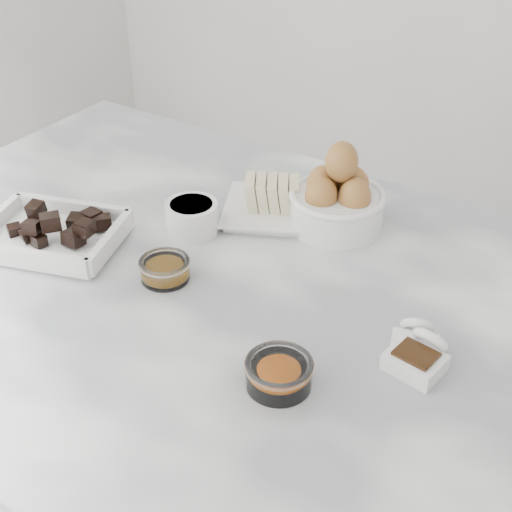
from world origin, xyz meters
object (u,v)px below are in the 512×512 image
Objects in this scene: egg_bowl at (337,200)px; sugar_ramekin at (192,216)px; chocolate_dish at (51,231)px; butter_plate at (270,201)px; salt_spoon at (415,343)px; honey_bowl at (165,269)px; vanilla_spoon at (419,356)px; zest_bowl at (279,372)px.

sugar_ramekin is at bearing -143.56° from egg_bowl.
egg_bowl is (0.32, 0.27, 0.02)m from chocolate_dish.
sugar_ramekin is at bearing -123.35° from butter_plate.
sugar_ramekin is 0.99× the size of salt_spoon.
chocolate_dish is 3.32× the size of honey_bowl.
honey_bowl is at bearing -172.85° from salt_spoon.
honey_bowl is at bearing -176.55° from vanilla_spoon.
salt_spoon reaches higher than honey_bowl.
egg_bowl is at bearing 135.90° from salt_spoon.
sugar_ramekin is at bearing 143.07° from zest_bowl.
chocolate_dish is 2.98× the size of sugar_ramekin.
egg_bowl is (0.10, 0.02, 0.02)m from butter_plate.
butter_plate is at bearing 148.17° from vanilla_spoon.
butter_plate reaches higher than honey_bowl.
butter_plate is 2.33× the size of vanilla_spoon.
sugar_ramekin reaches higher than honey_bowl.
vanilla_spoon is at bearing -31.83° from butter_plate.
chocolate_dish is at bearing -175.49° from vanilla_spoon.
butter_plate is 0.11m from egg_bowl.
chocolate_dish reaches higher than honey_bowl.
egg_bowl is 0.32m from vanilla_spoon.
chocolate_dish is 0.54m from salt_spoon.
sugar_ramekin is 1.00× the size of zest_bowl.
chocolate_dish is at bearing 170.77° from zest_bowl.
vanilla_spoon is (0.12, 0.11, -0.00)m from zest_bowl.
sugar_ramekin is 0.39m from salt_spoon.
vanilla_spoon is at bearing -13.62° from sugar_ramekin.
salt_spoon is at bearing 7.15° from honey_bowl.
salt_spoon is (0.21, -0.20, -0.03)m from egg_bowl.
chocolate_dish is 0.20m from sugar_ramekin.
butter_plate is 2.73× the size of honey_bowl.
butter_plate reaches higher than vanilla_spoon.
zest_bowl is (0.43, -0.07, -0.00)m from chocolate_dish.
sugar_ramekin is 0.54× the size of egg_bowl.
vanilla_spoon is at bearing 4.51° from chocolate_dish.
salt_spoon is at bearing 6.90° from chocolate_dish.
honey_bowl is 0.36m from vanilla_spoon.
salt_spoon is (0.39, -0.08, -0.01)m from sugar_ramekin.
honey_bowl is at bearing -70.11° from sugar_ramekin.
salt_spoon is at bearing 121.94° from vanilla_spoon.
honey_bowl is (-0.03, -0.23, -0.01)m from butter_plate.
chocolate_dish is 0.43m from zest_bowl.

